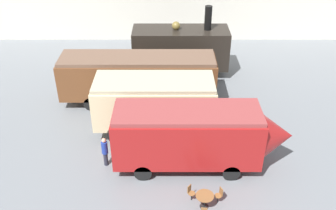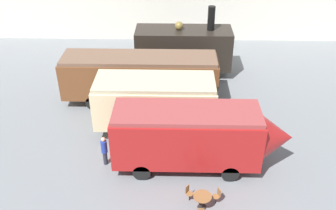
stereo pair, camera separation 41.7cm
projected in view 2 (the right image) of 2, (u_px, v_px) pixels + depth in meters
ground_plane at (150, 135)px, 23.15m from camera, size 80.00×80.00×0.00m
steam_locomotive at (184, 48)px, 29.17m from camera, size 7.38×2.65×5.48m
passenger_coach_wooden at (140, 75)px, 25.65m from camera, size 10.57×2.69×3.41m
passenger_coach_vintage at (155, 101)px, 22.45m from camera, size 7.17×2.89×3.59m
streamlined_locomotive at (200, 135)px, 19.76m from camera, size 9.47×2.67×3.56m
cafe_table_near at (202, 198)px, 17.88m from camera, size 0.89×0.89×0.75m
cafe_chair_1 at (217, 195)px, 18.18m from camera, size 0.40×0.38×0.87m
cafe_chair_2 at (188, 192)px, 18.35m from camera, size 0.40×0.40×0.87m
visitor_person at (104, 150)px, 20.38m from camera, size 0.34×0.34×1.81m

